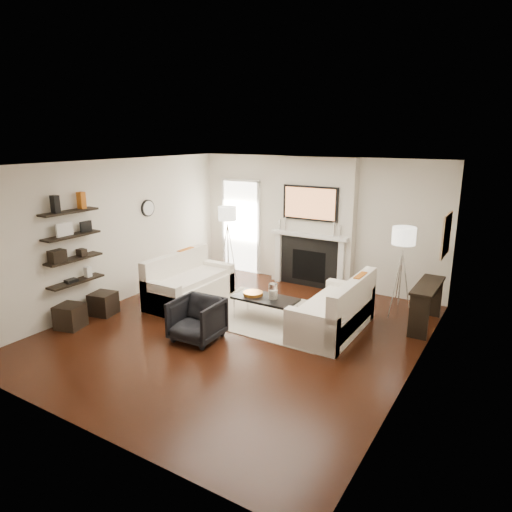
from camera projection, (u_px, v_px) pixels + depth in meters
The scene contains 71 objects.
room_envelope at pixel (236, 252), 7.11m from camera, with size 6.00×6.00×6.00m.
chimney_breast at pixel (313, 223), 9.49m from camera, with size 1.80×0.25×2.70m, color silver.
fireplace_surround at pixel (309, 263), 9.59m from camera, with size 1.30×0.02×1.04m, color black.
firebox at pixel (309, 266), 9.60m from camera, with size 0.75×0.02×0.65m, color black.
mantel_pilaster_l at pixel (278, 257), 9.92m from camera, with size 0.12×0.08×1.10m, color white.
mantel_pilaster_r at pixel (341, 267), 9.19m from camera, with size 0.12×0.08×1.10m, color white.
mantel_shelf at pixel (309, 235), 9.39m from camera, with size 1.70×0.18×0.07m, color white.
tv_body at pixel (310, 203), 9.24m from camera, with size 1.20×0.06×0.70m, color black.
tv_screen at pixel (310, 203), 9.22m from camera, with size 1.10×0.01×0.62m, color #BF723F.
candlestick_l_tall at pixel (285, 224), 9.63m from camera, with size 0.04×0.04×0.30m, color silver.
candlestick_l_short at pixel (280, 224), 9.70m from camera, with size 0.04×0.04×0.24m, color silver.
candlestick_r_tall at pixel (334, 229), 9.08m from camera, with size 0.04×0.04×0.30m, color silver.
candlestick_r_short at pixel (340, 231), 9.02m from camera, with size 0.04×0.04×0.24m, color silver.
hallway_panel at pixel (241, 227), 10.58m from camera, with size 0.90×0.02×2.10m, color white.
door_trim_l at pixel (224, 225), 10.81m from camera, with size 0.06×0.06×2.16m, color white.
door_trim_r at pixel (259, 229), 10.32m from camera, with size 0.06×0.06×2.16m, color white.
door_trim_top at pixel (240, 180), 10.29m from camera, with size 1.02×0.06×0.06m, color white.
rug at pixel (271, 315), 8.16m from camera, with size 2.60×2.00×0.01m, color #BDAF9B.
loveseat_left_base at pixel (190, 291), 8.78m from camera, with size 0.85×1.80×0.42m, color white.
loveseat_left_back at pixel (176, 273), 8.87m from camera, with size 0.18×1.80×0.80m, color white.
loveseat_left_arm_n at pixel (161, 299), 8.09m from camera, with size 0.85×0.18×0.60m, color white.
loveseat_left_arm_s at pixel (215, 276), 9.42m from camera, with size 0.85×0.18×0.60m, color white.
loveseat_left_cushion at pixel (192, 279), 8.69m from camera, with size 0.63×1.44×0.10m, color white.
pillow_left_orange at pixel (186, 259), 9.06m from camera, with size 0.10×0.42×0.42m, color #BD6017.
pillow_left_charcoal at pixel (165, 267), 8.57m from camera, with size 0.10×0.40×0.40m, color black.
loveseat_right_base at pixel (332, 319), 7.44m from camera, with size 0.85×1.80×0.42m, color white.
loveseat_right_back at pixel (353, 305), 7.19m from camera, with size 0.18×1.80×0.80m, color white.
loveseat_right_arm_n at pixel (311, 332), 6.75m from camera, with size 0.85×0.18×0.60m, color white.
loveseat_right_arm_s at pixel (350, 299), 8.09m from camera, with size 0.85×0.18×0.60m, color white.
loveseat_right_cushion at pixel (330, 303), 7.40m from camera, with size 0.63×1.44×0.10m, color white.
pillow_right_orange at pixel (360, 287), 7.39m from camera, with size 0.10×0.42×0.42m, color #BD6017.
pillow_right_charcoal at pixel (346, 299), 6.90m from camera, with size 0.10×0.40×0.40m, color black.
coffee_table at pixel (265, 299), 7.83m from camera, with size 1.10×0.55×0.04m, color black.
coffee_leg_nw at pixel (234, 308), 7.95m from camera, with size 0.02×0.02×0.38m, color silver.
coffee_leg_ne at pixel (285, 320), 7.45m from camera, with size 0.02×0.02×0.38m, color silver.
coffee_leg_sw at pixel (248, 301), 8.31m from camera, with size 0.02×0.02×0.38m, color silver.
coffee_leg_se at pixel (297, 312), 7.81m from camera, with size 0.02×0.02×0.38m, color silver.
hurricane_glass at pixel (273, 291), 7.71m from camera, with size 0.15×0.15×0.27m, color white.
hurricane_candle at pixel (273, 295), 7.73m from camera, with size 0.11×0.11×0.17m, color white.
copper_bowl at pixel (253, 294), 7.94m from camera, with size 0.34×0.34×0.06m, color #BD6A1F.
armchair at pixel (197, 318), 7.10m from camera, with size 0.71×0.66×0.73m, color black.
lamp_left_post at pixel (228, 251), 10.24m from camera, with size 0.02×0.02×1.20m, color silver.
lamp_left_shade at pixel (227, 213), 10.02m from camera, with size 0.40×0.40×0.30m, color white.
lamp_left_leg_a at pixel (232, 251), 10.18m from camera, with size 0.02×0.02×1.25m, color silver.
lamp_left_leg_b at pixel (228, 250), 10.34m from camera, with size 0.02×0.02×1.25m, color silver.
lamp_left_leg_c at pixel (224, 251), 10.19m from camera, with size 0.02×0.02×1.25m, color silver.
lamp_right_post at pixel (400, 283), 8.01m from camera, with size 0.02×0.02×1.20m, color silver.
lamp_right_shade at pixel (404, 236), 7.80m from camera, with size 0.40×0.40×0.30m, color white.
lamp_right_leg_a at pixel (406, 284), 7.96m from camera, with size 0.02×0.02×1.25m, color silver.
lamp_right_leg_b at pixel (398, 281), 8.12m from camera, with size 0.02×0.02×1.25m, color silver.
lamp_right_leg_c at pixel (395, 284), 7.96m from camera, with size 0.02×0.02×1.25m, color silver.
console_top at pixel (428, 285), 7.48m from camera, with size 0.35×1.20×0.04m, color black.
console_leg_n at pixel (418, 318), 7.12m from camera, with size 0.30×0.04×0.71m, color black.
console_leg_s at pixel (433, 297), 8.03m from camera, with size 0.30×0.04×0.71m, color black.
wall_art at pixel (446, 235), 7.38m from camera, with size 0.03×0.70×0.70m, color tan.
shelf_bottom at pixel (76, 281), 7.77m from camera, with size 0.25×1.00×0.04m, color black.
shelf_lower at pixel (74, 259), 7.67m from camera, with size 0.25×1.00×0.04m, color black.
shelf_upper at pixel (71, 236), 7.57m from camera, with size 0.25×1.00×0.04m, color black.
shelf_top at pixel (69, 212), 7.47m from camera, with size 0.25×1.00×0.04m, color black.
decor_magfile_a at pixel (55, 204), 7.23m from camera, with size 0.12×0.10×0.28m, color black.
decor_magfile_b at pixel (81, 200), 7.64m from camera, with size 0.12×0.10×0.28m, color #BD6017.
decor_frame_a at pixel (64, 229), 7.44m from camera, with size 0.04×0.30×0.22m, color white.
decor_frame_b at pixel (86, 226), 7.79m from camera, with size 0.04×0.22×0.18m, color black.
decor_wine_rack at pixel (57, 256), 7.39m from camera, with size 0.18×0.25×0.20m, color black.
decor_box_small at pixel (82, 252), 7.79m from camera, with size 0.15×0.12×0.12m, color black.
decor_books at pixel (71, 281), 7.69m from camera, with size 0.14×0.20×0.05m, color black.
decor_box_tall at pixel (88, 272), 7.95m from camera, with size 0.10×0.10×0.18m, color white.
clock_rim at pixel (148, 208), 9.14m from camera, with size 0.34×0.34×0.04m, color black.
clock_face at pixel (149, 208), 9.13m from camera, with size 0.29×0.29×0.01m, color white.
ottoman_near at pixel (103, 304), 8.15m from camera, with size 0.40×0.40×0.40m, color black.
ottoman_far at pixel (70, 316), 7.58m from camera, with size 0.40×0.40×0.40m, color black.
Camera 1 is at (3.85, -5.72, 3.12)m, focal length 32.00 mm.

